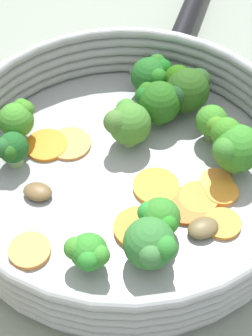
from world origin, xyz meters
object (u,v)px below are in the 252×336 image
(skillet, at_px, (126,182))
(carrot_slice_1, at_px, (69,144))
(carrot_slice_4, at_px, (138,228))
(broccoli_floret_6, at_px, (88,253))
(carrot_slice_6, at_px, (46,145))
(broccoli_floret_1, at_px, (152,75))
(broccoli_floret_8, at_px, (151,245))
(carrot_slice_8, at_px, (186,206))
(broccoli_floret_2, at_px, (128,123))
(mushroom_piece_0, at_px, (38,192))
(broccoli_floret_0, at_px, (213,123))
(broccoli_floret_7, at_px, (234,146))
(broccoli_floret_3, at_px, (186,88))
(broccoli_floret_9, at_px, (161,217))
(carrot_slice_2, at_px, (156,186))
(mushroom_piece_1, at_px, (203,228))
(broccoli_floret_4, at_px, (157,102))
(carrot_slice_0, at_px, (222,224))
(carrot_slice_5, at_px, (199,198))
(broccoli_floret_10, at_px, (11,149))
(carrot_slice_7, at_px, (216,182))
(broccoli_floret_5, at_px, (18,119))
(carrot_slice_3, at_px, (222,192))
(carrot_slice_9, at_px, (30,250))

(skillet, bearing_deg, carrot_slice_1, -151.94)
(carrot_slice_4, distance_m, broccoli_floret_6, 0.06)
(carrot_slice_6, bearing_deg, broccoli_floret_1, 100.67)
(broccoli_floret_8, bearing_deg, carrot_slice_8, 123.87)
(carrot_slice_8, height_order, broccoli_floret_2, broccoli_floret_2)
(carrot_slice_6, xyz_separation_m, mushroom_piece_0, (0.06, -0.03, 0.00))
(broccoli_floret_0, distance_m, broccoli_floret_7, 0.04)
(broccoli_floret_2, bearing_deg, broccoli_floret_3, 103.88)
(broccoli_floret_6, xyz_separation_m, broccoli_floret_9, (-0.01, 0.07, 0.00))
(carrot_slice_2, bearing_deg, broccoli_floret_8, -30.66)
(carrot_slice_2, distance_m, broccoli_floret_8, 0.09)
(carrot_slice_2, relative_size, mushroom_piece_1, 1.51)
(carrot_slice_4, bearing_deg, broccoli_floret_4, 146.52)
(carrot_slice_0, bearing_deg, carrot_slice_5, -172.42)
(mushroom_piece_0, bearing_deg, broccoli_floret_4, 105.96)
(carrot_slice_1, xyz_separation_m, broccoli_floret_3, (0.00, 0.14, 0.03))
(carrot_slice_6, height_order, broccoli_floret_1, broccoli_floret_1)
(carrot_slice_8, relative_size, mushroom_piece_1, 1.46)
(carrot_slice_5, xyz_separation_m, broccoli_floret_6, (0.02, -0.12, 0.02))
(broccoli_floret_9, relative_size, mushroom_piece_1, 1.40)
(broccoli_floret_9, bearing_deg, broccoli_floret_0, 128.69)
(broccoli_floret_9, height_order, broccoli_floret_10, broccoli_floret_9)
(carrot_slice_6, relative_size, broccoli_floret_0, 1.02)
(broccoli_floret_3, relative_size, broccoli_floret_7, 0.99)
(carrot_slice_0, bearing_deg, carrot_slice_8, -147.34)
(broccoli_floret_7, relative_size, broccoli_floret_9, 1.35)
(carrot_slice_7, bearing_deg, carrot_slice_2, -109.65)
(broccoli_floret_9, bearing_deg, broccoli_floret_1, 155.81)
(carrot_slice_2, relative_size, carrot_slice_4, 0.98)
(broccoli_floret_2, height_order, broccoli_floret_7, broccoli_floret_7)
(skillet, xyz_separation_m, carrot_slice_4, (0.06, -0.02, 0.01))
(broccoli_floret_2, xyz_separation_m, mushroom_piece_0, (0.03, -0.11, -0.02))
(broccoli_floret_2, height_order, broccoli_floret_5, broccoli_floret_2)
(broccoli_floret_1, bearing_deg, carrot_slice_1, -73.47)
(carrot_slice_6, height_order, broccoli_floret_7, broccoli_floret_7)
(broccoli_floret_3, bearing_deg, broccoli_floret_6, -50.87)
(carrot_slice_1, xyz_separation_m, carrot_slice_5, (0.12, 0.09, 0.00))
(broccoli_floret_1, relative_size, broccoli_floret_8, 0.99)
(broccoli_floret_0, bearing_deg, broccoli_floret_6, -63.55)
(carrot_slice_5, xyz_separation_m, broccoli_floret_9, (0.02, -0.05, 0.02))
(carrot_slice_3, distance_m, carrot_slice_6, 0.19)
(broccoli_floret_1, relative_size, broccoli_floret_3, 0.87)
(carrot_slice_4, xyz_separation_m, carrot_slice_6, (-0.14, -0.04, -0.00))
(carrot_slice_0, xyz_separation_m, carrot_slice_4, (-0.03, -0.07, 0.00))
(carrot_slice_0, relative_size, carrot_slice_8, 0.79)
(skillet, bearing_deg, carrot_slice_0, 32.55)
(carrot_slice_9, xyz_separation_m, broccoli_floret_9, (0.03, 0.12, 0.02))
(broccoli_floret_3, xyz_separation_m, broccoli_floret_4, (0.00, -0.04, -0.00))
(broccoli_floret_8, bearing_deg, broccoli_floret_0, 130.33)
(carrot_slice_3, relative_size, broccoli_floret_6, 0.85)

